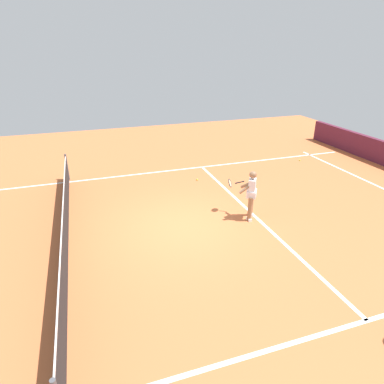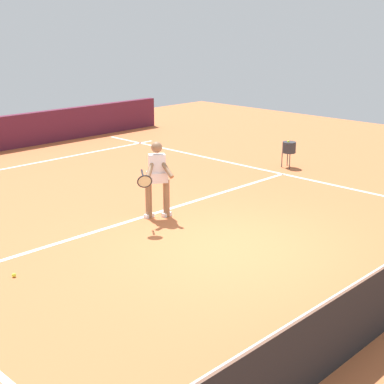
% 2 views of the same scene
% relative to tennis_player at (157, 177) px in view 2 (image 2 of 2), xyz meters
% --- Properties ---
extents(ground_plane, '(27.16, 27.16, 0.00)m').
position_rel_tennis_player_xyz_m(ground_plane, '(0.16, 2.07, -0.85)').
color(ground_plane, '#C66638').
extents(baseline_marking, '(10.48, 0.10, 0.01)m').
position_rel_tennis_player_xyz_m(baseline_marking, '(0.16, -5.88, -0.84)').
color(baseline_marking, white).
rests_on(baseline_marking, ground).
extents(service_line_marking, '(9.48, 0.10, 0.01)m').
position_rel_tennis_player_xyz_m(service_line_marking, '(0.16, -0.22, -0.84)').
color(service_line_marking, white).
rests_on(service_line_marking, ground).
extents(sideline_left_marking, '(0.10, 18.89, 0.01)m').
position_rel_tennis_player_xyz_m(sideline_left_marking, '(-4.58, 2.07, -0.84)').
color(sideline_left_marking, white).
rests_on(sideline_left_marking, ground).
extents(tennis_player, '(1.08, 0.77, 1.55)m').
position_rel_tennis_player_xyz_m(tennis_player, '(0.00, 0.00, 0.00)').
color(tennis_player, '#8C6647').
rests_on(tennis_player, ground).
extents(tennis_ball_mid, '(0.07, 0.07, 0.07)m').
position_rel_tennis_player_xyz_m(tennis_ball_mid, '(3.47, 0.51, -0.81)').
color(tennis_ball_mid, '#D1E533').
rests_on(tennis_ball_mid, ground).
extents(ball_hopper, '(0.36, 0.36, 0.74)m').
position_rel_tennis_player_xyz_m(ball_hopper, '(-5.29, -0.55, -0.30)').
color(ball_hopper, '#333338').
rests_on(ball_hopper, ground).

